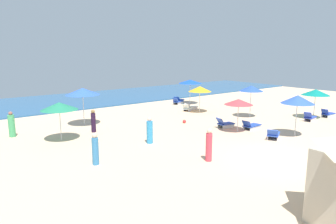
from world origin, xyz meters
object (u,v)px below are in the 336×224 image
Objects in this scene: lounge_chair_2_0 at (225,124)px; beachgoer_2 at (209,145)px; lounge_chair_1_1 at (179,100)px; umbrella_4 at (200,89)px; lounge_chair_3_1 at (310,117)px; umbrella_5 at (298,99)px; lounge_chair_4_0 at (188,108)px; lounge_chair_2_1 at (251,126)px; beachgoer_0 at (95,149)px; beachgoer_4 at (150,131)px; umbrella_1 at (190,82)px; beachgoer_3 at (12,125)px; umbrella_7 at (251,89)px; umbrella_0 at (59,106)px; umbrella_3 at (316,92)px; lounge_chair_4_1 at (191,107)px; umbrella_6 at (83,91)px; lounge_chair_1_0 at (178,102)px; umbrella_2 at (239,102)px; beach_ball_0 at (184,121)px; lounge_chair_5_0 at (273,134)px; lounge_chair_3_0 at (328,114)px; beachgoer_1 at (93,121)px.

beachgoer_2 is at bearing 133.69° from lounge_chair_2_0.
lounge_chair_1_1 is 5.93m from umbrella_4.
lounge_chair_3_1 is 0.55× the size of umbrella_5.
lounge_chair_4_0 is 10.64m from umbrella_5.
beachgoer_0 is (-11.26, 0.30, 0.48)m from lounge_chair_2_1.
lounge_chair_1_1 is 1.12× the size of lounge_chair_2_0.
umbrella_1 is at bearing -121.85° from beachgoer_4.
beachgoer_3 is at bearing 65.07° from lounge_chair_4_0.
umbrella_7 reaches higher than lounge_chair_2_0.
umbrella_0 is 19.05m from umbrella_3.
lounge_chair_2_0 reaches higher than lounge_chair_4_1.
beachgoer_4 reaches higher than lounge_chair_3_1.
lounge_chair_2_0 is 10.28m from umbrella_6.
lounge_chair_3_1 is (16.89, -6.37, -1.82)m from umbrella_0.
lounge_chair_1_0 is at bearing -27.44° from lounge_chair_4_1.
lounge_chair_2_0 reaches higher than lounge_chair_1_1.
umbrella_2 is 4.64m from beach_ball_0.
lounge_chair_1_0 is at bearing 109.75° from umbrella_3.
umbrella_1 is at bearing 86.41° from umbrella_7.
lounge_chair_2_1 is (-3.60, -10.32, -2.04)m from umbrella_1.
umbrella_7 reaches higher than lounge_chair_4_1.
umbrella_3 reaches higher than beachgoer_4.
lounge_chair_3_1 reaches higher than lounge_chair_1_1.
umbrella_5 is 1.68× the size of beachgoer_4.
beach_ball_0 is (-1.32, 2.80, -0.16)m from lounge_chair_2_0.
beachgoer_2 is (-13.56, -1.73, -1.32)m from umbrella_3.
umbrella_1 is 13.41m from umbrella_5.
umbrella_3 is at bearing -157.12° from lounge_chair_4_1.
beachgoer_4 is (-14.17, 2.43, -1.38)m from umbrella_3.
lounge_chair_5_0 reaches higher than lounge_chair_2_1.
umbrella_0 is 12.62m from umbrella_4.
umbrella_3 is at bearing -73.92° from umbrella_1.
umbrella_0 is 13.10m from lounge_chair_4_1.
lounge_chair_3_0 is 0.55× the size of umbrella_7.
lounge_chair_4_0 reaches higher than lounge_chair_4_1.
lounge_chair_2_0 is at bearing -115.51° from umbrella_4.
umbrella_3 is 8.03m from lounge_chair_5_0.
umbrella_4 is 12.24m from beachgoer_2.
beach_ball_0 is at bearing -32.25° from umbrella_6.
umbrella_3 is 1.54× the size of beachgoer_1.
lounge_chair_5_0 is at bearing 145.93° from lounge_chair_1_0.
beachgoer_4 is at bearing -141.33° from umbrella_1.
lounge_chair_1_1 is at bearing -14.98° from lounge_chair_2_0.
umbrella_7 is (3.97, 4.78, 2.08)m from lounge_chair_5_0.
umbrella_6 is (2.62, 2.88, 0.37)m from umbrella_0.
umbrella_2 is 1.55× the size of lounge_chair_3_1.
lounge_chair_4_1 is at bearing -40.22° from lounge_chair_5_0.
umbrella_1 is 1.60× the size of beachgoer_4.
umbrella_5 is at bearing -33.77° from umbrella_0.
beachgoer_2 is at bearing 126.03° from lounge_chair_1_0.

